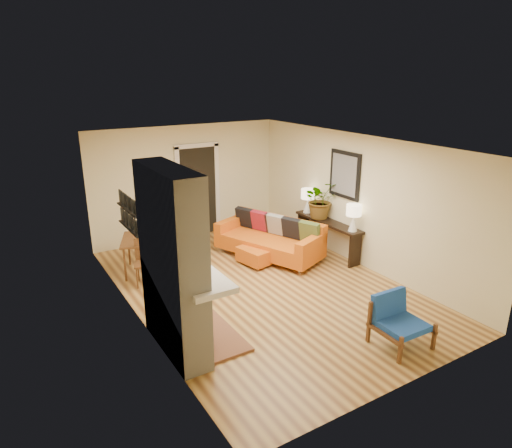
% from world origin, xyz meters
% --- Properties ---
extents(room_shell, '(6.50, 6.50, 6.50)m').
position_xyz_m(room_shell, '(0.60, 2.63, 1.24)').
color(room_shell, tan).
rests_on(room_shell, ground).
extents(fireplace, '(1.09, 1.68, 2.60)m').
position_xyz_m(fireplace, '(-2.00, -1.00, 1.24)').
color(fireplace, white).
rests_on(fireplace, ground).
extents(sofa, '(1.72, 2.43, 0.88)m').
position_xyz_m(sofa, '(0.98, 1.18, 0.39)').
color(sofa, silver).
rests_on(sofa, ground).
extents(ottoman, '(0.81, 0.81, 0.34)m').
position_xyz_m(ottoman, '(0.53, 0.96, 0.20)').
color(ottoman, silver).
rests_on(ottoman, ground).
extents(blue_chair, '(0.73, 0.71, 0.74)m').
position_xyz_m(blue_chair, '(0.69, -2.51, 0.40)').
color(blue_chair, brown).
rests_on(blue_chair, ground).
extents(dining_table, '(1.06, 1.59, 0.85)m').
position_xyz_m(dining_table, '(-1.59, 1.77, 0.55)').
color(dining_table, brown).
rests_on(dining_table, ground).
extents(console_table, '(0.34, 1.85, 0.72)m').
position_xyz_m(console_table, '(2.07, 0.66, 0.58)').
color(console_table, black).
rests_on(console_table, ground).
extents(lamp_near, '(0.30, 0.30, 0.54)m').
position_xyz_m(lamp_near, '(2.07, -0.08, 1.06)').
color(lamp_near, white).
rests_on(lamp_near, console_table).
extents(lamp_far, '(0.30, 0.30, 0.54)m').
position_xyz_m(lamp_far, '(2.07, 1.38, 1.06)').
color(lamp_far, white).
rests_on(lamp_far, console_table).
extents(houseplant, '(0.83, 0.75, 0.82)m').
position_xyz_m(houseplant, '(2.06, 0.92, 1.14)').
color(houseplant, '#1E5919').
rests_on(houseplant, console_table).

